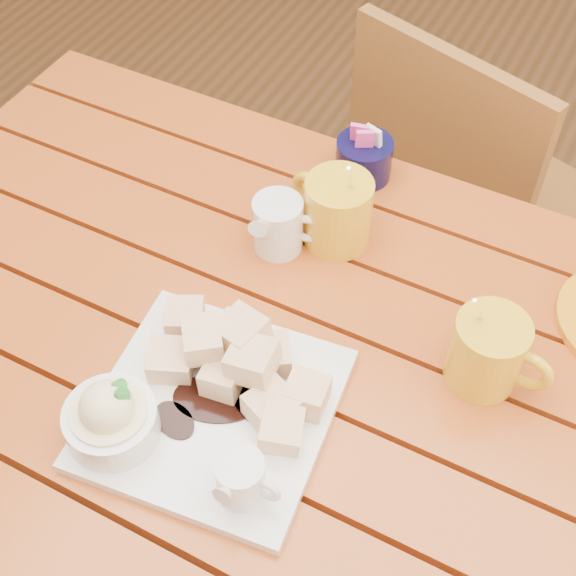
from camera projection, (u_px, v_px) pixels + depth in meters
The scene contains 8 objects.
ground at pixel (269, 556), 1.60m from camera, with size 5.00×5.00×0.00m, color #543318.
table at pixel (260, 382), 1.11m from camera, with size 1.20×0.79×0.75m.
dessert_plate at pixel (195, 402), 0.93m from camera, with size 0.30×0.30×0.11m.
coffee_mug_left at pixel (336, 210), 1.09m from camera, with size 0.13×0.09×0.16m.
coffee_mug_right at pixel (489, 352), 0.95m from camera, with size 0.13×0.09×0.15m.
cream_pitcher at pixel (279, 225), 1.09m from camera, with size 0.10×0.09×0.08m.
sugar_caddy at pixel (364, 158), 1.19m from camera, with size 0.08×0.08×0.09m.
chair_far at pixel (458, 191), 1.60m from camera, with size 0.49×0.49×0.84m.
Camera 1 is at (0.31, -0.52, 1.58)m, focal length 50.00 mm.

